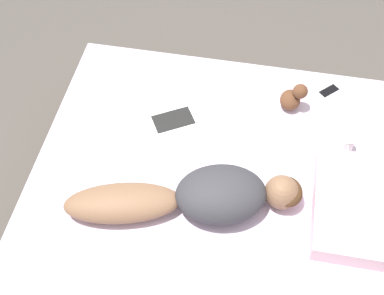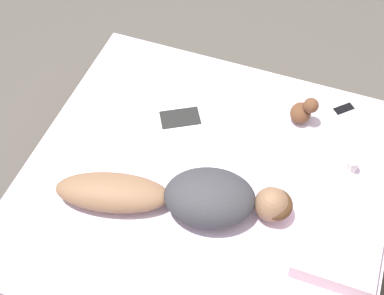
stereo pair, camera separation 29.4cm
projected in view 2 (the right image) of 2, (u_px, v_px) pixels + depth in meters
The scene contains 8 objects.
ground_plane at pixel (204, 229), 3.29m from camera, with size 12.00×12.00×0.00m, color #4C4742.
bed at pixel (204, 207), 3.08m from camera, with size 1.89×2.00×0.53m.
person at pixel (187, 197), 2.70m from camera, with size 0.53×1.23×0.21m.
open_magazine at pixel (177, 105), 3.19m from camera, with size 0.54×0.50×0.01m.
coffee_mug at pixel (350, 165), 2.88m from camera, with size 0.11×0.08×0.09m.
cell_phone at pixel (344, 109), 3.17m from camera, with size 0.15×0.15×0.01m.
plush_toy at pixel (303, 111), 3.07m from camera, with size 0.13×0.15×0.18m.
pillow at pixel (342, 229), 2.64m from camera, with size 0.62×0.39×0.11m.
Camera 2 is at (1.51, 0.47, 2.94)m, focal length 50.00 mm.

